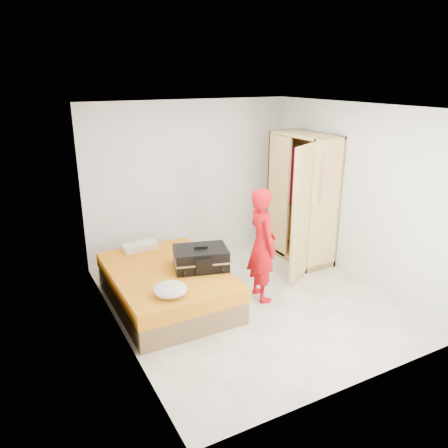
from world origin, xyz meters
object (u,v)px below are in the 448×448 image
bed (167,286)px  person (262,245)px  round_cushion (170,289)px  wardrobe (302,202)px  suitcase (201,258)px

bed → person: person is taller
bed → round_cushion: (-0.22, -0.72, 0.32)m
wardrobe → person: (-1.29, -0.84, -0.21)m
bed → wardrobe: (2.50, 0.37, 0.75)m
suitcase → round_cushion: (-0.65, -0.54, -0.06)m
suitcase → round_cushion: suitcase is taller
bed → round_cushion: size_ratio=5.04×
bed → suitcase: suitcase is taller
wardrobe → person: size_ratio=1.33×
wardrobe → person: bearing=-147.0°
bed → round_cushion: bearing=-106.8°
person → bed: bearing=76.3°
wardrobe → suitcase: (-2.07, -0.55, -0.36)m
wardrobe → suitcase: 2.17m
bed → person: bearing=-21.2°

